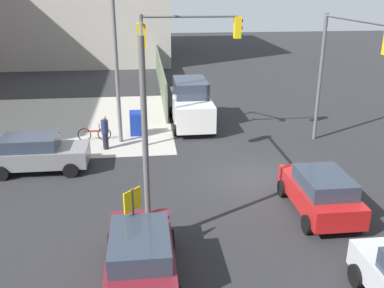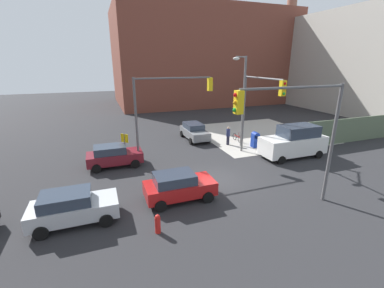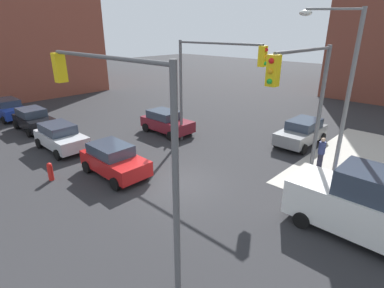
{
  "view_description": "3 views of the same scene",
  "coord_description": "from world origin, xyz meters",
  "px_view_note": "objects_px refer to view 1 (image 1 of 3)",
  "views": [
    {
      "loc": [
        -16.3,
        4.45,
        7.75
      ],
      "look_at": [
        -0.62,
        2.68,
        1.89
      ],
      "focal_mm": 40.0,
      "sensor_mm": 36.0,
      "label": 1
    },
    {
      "loc": [
        -6.97,
        -14.14,
        7.49
      ],
      "look_at": [
        -1.14,
        1.81,
        2.06
      ],
      "focal_mm": 24.0,
      "sensor_mm": 36.0,
      "label": 2
    },
    {
      "loc": [
        9.4,
        -9.05,
        7.1
      ],
      "look_at": [
        -1.36,
        2.24,
        1.11
      ],
      "focal_mm": 28.0,
      "sensor_mm": 36.0,
      "label": 3
    }
  ],
  "objects_px": {
    "street_lamp_corner": "(120,52)",
    "hatchback_maroon": "(141,254)",
    "mailbox_blue": "(136,122)",
    "bicycle_leaning_on_fence": "(94,134)",
    "pedestrian_crossing": "(105,132)",
    "traffic_signal_ne_corner": "(181,55)",
    "traffic_signal_se_corner": "(344,59)",
    "traffic_signal_nw_corner": "(143,84)",
    "sedan_gray": "(37,153)",
    "van_white_delivery": "(191,104)",
    "coupe_red": "(320,192)"
  },
  "relations": [
    {
      "from": "street_lamp_corner",
      "to": "hatchback_maroon",
      "type": "bearing_deg",
      "value": -175.81
    },
    {
      "from": "mailbox_blue",
      "to": "bicycle_leaning_on_fence",
      "type": "distance_m",
      "value": 2.32
    },
    {
      "from": "street_lamp_corner",
      "to": "hatchback_maroon",
      "type": "height_order",
      "value": "street_lamp_corner"
    },
    {
      "from": "street_lamp_corner",
      "to": "pedestrian_crossing",
      "type": "height_order",
      "value": "street_lamp_corner"
    },
    {
      "from": "traffic_signal_ne_corner",
      "to": "bicycle_leaning_on_fence",
      "type": "xyz_separation_m",
      "value": [
        1.1,
        4.57,
        -4.25
      ]
    },
    {
      "from": "traffic_signal_se_corner",
      "to": "traffic_signal_nw_corner",
      "type": "bearing_deg",
      "value": 115.15
    },
    {
      "from": "traffic_signal_nw_corner",
      "to": "traffic_signal_se_corner",
      "type": "distance_m",
      "value": 9.94
    },
    {
      "from": "traffic_signal_nw_corner",
      "to": "traffic_signal_se_corner",
      "type": "relative_size",
      "value": 1.0
    },
    {
      "from": "traffic_signal_se_corner",
      "to": "sedan_gray",
      "type": "relative_size",
      "value": 1.54
    },
    {
      "from": "traffic_signal_se_corner",
      "to": "bicycle_leaning_on_fence",
      "type": "bearing_deg",
      "value": 73.41
    },
    {
      "from": "traffic_signal_ne_corner",
      "to": "van_white_delivery",
      "type": "distance_m",
      "value": 4.72
    },
    {
      "from": "bicycle_leaning_on_fence",
      "to": "mailbox_blue",
      "type": "bearing_deg",
      "value": -74.72
    },
    {
      "from": "traffic_signal_se_corner",
      "to": "coupe_red",
      "type": "distance_m",
      "value": 7.16
    },
    {
      "from": "hatchback_maroon",
      "to": "pedestrian_crossing",
      "type": "height_order",
      "value": "pedestrian_crossing"
    },
    {
      "from": "traffic_signal_nw_corner",
      "to": "bicycle_leaning_on_fence",
      "type": "height_order",
      "value": "traffic_signal_nw_corner"
    },
    {
      "from": "street_lamp_corner",
      "to": "sedan_gray",
      "type": "distance_m",
      "value": 6.18
    },
    {
      "from": "traffic_signal_ne_corner",
      "to": "coupe_red",
      "type": "height_order",
      "value": "traffic_signal_ne_corner"
    },
    {
      "from": "traffic_signal_nw_corner",
      "to": "hatchback_maroon",
      "type": "bearing_deg",
      "value": 176.76
    },
    {
      "from": "traffic_signal_nw_corner",
      "to": "pedestrian_crossing",
      "type": "distance_m",
      "value": 7.61
    },
    {
      "from": "traffic_signal_nw_corner",
      "to": "pedestrian_crossing",
      "type": "height_order",
      "value": "traffic_signal_nw_corner"
    },
    {
      "from": "traffic_signal_ne_corner",
      "to": "pedestrian_crossing",
      "type": "xyz_separation_m",
      "value": [
        -0.3,
        3.87,
        -3.69
      ]
    },
    {
      "from": "traffic_signal_nw_corner",
      "to": "traffic_signal_se_corner",
      "type": "bearing_deg",
      "value": -64.85
    },
    {
      "from": "mailbox_blue",
      "to": "pedestrian_crossing",
      "type": "relative_size",
      "value": 0.82
    },
    {
      "from": "hatchback_maroon",
      "to": "bicycle_leaning_on_fence",
      "type": "relative_size",
      "value": 2.28
    },
    {
      "from": "van_white_delivery",
      "to": "traffic_signal_ne_corner",
      "type": "bearing_deg",
      "value": 165.67
    },
    {
      "from": "street_lamp_corner",
      "to": "mailbox_blue",
      "type": "bearing_deg",
      "value": -23.58
    },
    {
      "from": "traffic_signal_se_corner",
      "to": "hatchback_maroon",
      "type": "distance_m",
      "value": 13.07
    },
    {
      "from": "coupe_red",
      "to": "traffic_signal_se_corner",
      "type": "bearing_deg",
      "value": -28.26
    },
    {
      "from": "mailbox_blue",
      "to": "sedan_gray",
      "type": "distance_m",
      "value": 6.1
    },
    {
      "from": "traffic_signal_ne_corner",
      "to": "bicycle_leaning_on_fence",
      "type": "height_order",
      "value": "traffic_signal_ne_corner"
    },
    {
      "from": "hatchback_maroon",
      "to": "van_white_delivery",
      "type": "relative_size",
      "value": 0.74
    },
    {
      "from": "coupe_red",
      "to": "traffic_signal_ne_corner",
      "type": "bearing_deg",
      "value": 28.97
    },
    {
      "from": "van_white_delivery",
      "to": "pedestrian_crossing",
      "type": "height_order",
      "value": "van_white_delivery"
    },
    {
      "from": "traffic_signal_nw_corner",
      "to": "hatchback_maroon",
      "type": "height_order",
      "value": "traffic_signal_nw_corner"
    },
    {
      "from": "pedestrian_crossing",
      "to": "bicycle_leaning_on_fence",
      "type": "height_order",
      "value": "pedestrian_crossing"
    },
    {
      "from": "street_lamp_corner",
      "to": "traffic_signal_ne_corner",
      "type": "bearing_deg",
      "value": -98.18
    },
    {
      "from": "traffic_signal_ne_corner",
      "to": "sedan_gray",
      "type": "height_order",
      "value": "traffic_signal_ne_corner"
    },
    {
      "from": "traffic_signal_se_corner",
      "to": "mailbox_blue",
      "type": "relative_size",
      "value": 4.55
    },
    {
      "from": "hatchback_maroon",
      "to": "pedestrian_crossing",
      "type": "xyz_separation_m",
      "value": [
        10.49,
        1.76,
        0.07
      ]
    },
    {
      "from": "mailbox_blue",
      "to": "traffic_signal_nw_corner",
      "type": "bearing_deg",
      "value": -176.56
    },
    {
      "from": "traffic_signal_nw_corner",
      "to": "hatchback_maroon",
      "type": "xyz_separation_m",
      "value": [
        -4.18,
        0.24,
        -3.83
      ]
    },
    {
      "from": "coupe_red",
      "to": "bicycle_leaning_on_fence",
      "type": "height_order",
      "value": "coupe_red"
    },
    {
      "from": "sedan_gray",
      "to": "pedestrian_crossing",
      "type": "xyz_separation_m",
      "value": [
        2.36,
        -2.77,
        0.07
      ]
    },
    {
      "from": "street_lamp_corner",
      "to": "bicycle_leaning_on_fence",
      "type": "bearing_deg",
      "value": 67.48
    },
    {
      "from": "sedan_gray",
      "to": "van_white_delivery",
      "type": "height_order",
      "value": "van_white_delivery"
    },
    {
      "from": "street_lamp_corner",
      "to": "van_white_delivery",
      "type": "bearing_deg",
      "value": -53.01
    },
    {
      "from": "street_lamp_corner",
      "to": "pedestrian_crossing",
      "type": "relative_size",
      "value": 4.57
    },
    {
      "from": "mailbox_blue",
      "to": "hatchback_maroon",
      "type": "distance_m",
      "value": 12.5
    },
    {
      "from": "mailbox_blue",
      "to": "van_white_delivery",
      "type": "xyz_separation_m",
      "value": [
        1.55,
        -3.2,
        0.52
      ]
    },
    {
      "from": "traffic_signal_se_corner",
      "to": "coupe_red",
      "type": "xyz_separation_m",
      "value": [
        -5.32,
        2.86,
        -3.83
      ]
    }
  ]
}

